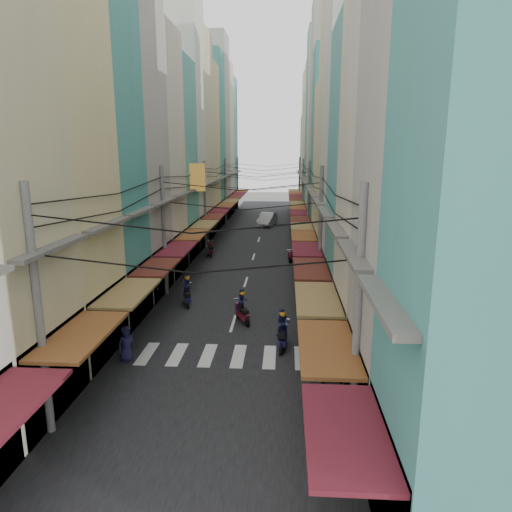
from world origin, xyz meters
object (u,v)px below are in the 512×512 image
at_px(white_car, 267,226).
at_px(bicycle, 372,321).
at_px(traffic_sign, 337,300).
at_px(market_umbrella, 345,301).

bearing_deg(white_car, bicycle, -67.54).
distance_m(bicycle, traffic_sign, 4.66).
relative_size(market_umbrella, traffic_sign, 0.70).
xyz_separation_m(bicycle, market_umbrella, (-1.81, -2.37, 1.93)).
bearing_deg(bicycle, market_umbrella, 132.33).
xyz_separation_m(market_umbrella, traffic_sign, (-0.51, -0.95, 0.37)).
relative_size(white_car, traffic_sign, 1.82).
xyz_separation_m(white_car, traffic_sign, (4.68, -35.89, 2.30)).
height_order(bicycle, market_umbrella, market_umbrella).
bearing_deg(traffic_sign, market_umbrella, 61.85).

